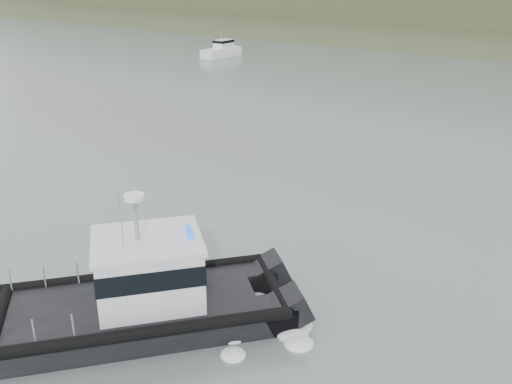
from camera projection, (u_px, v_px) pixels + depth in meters
ground at (177, 316)px, 21.76m from camera, size 400.00×400.00×0.00m
patrol_boat at (141, 293)px, 20.81m from camera, size 10.31×11.09×5.40m
motorboat at (222, 50)px, 82.39m from camera, size 2.39×6.78×3.70m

